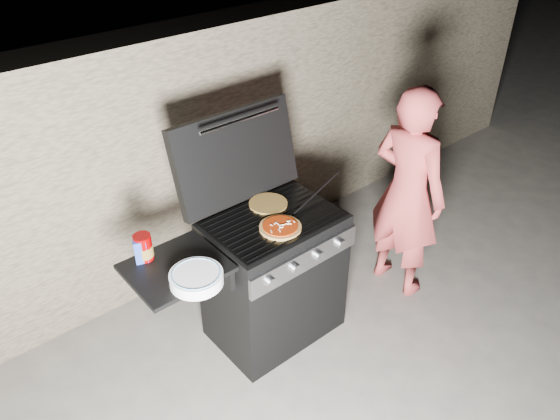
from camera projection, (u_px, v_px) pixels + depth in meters
ground at (274, 327)px, 3.74m from camera, size 50.00×50.00×0.00m
stone_wall at (181, 156)px, 3.91m from camera, size 8.00×0.35×1.80m
gas_grill at (243, 294)px, 3.35m from camera, size 1.34×0.79×0.91m
pizza_topped at (280, 227)px, 3.14m from camera, size 0.26×0.26×0.03m
pizza_plain at (268, 204)px, 3.35m from camera, size 0.24×0.24×0.01m
sauce_jar at (143, 247)px, 2.89m from camera, size 0.12×0.12×0.15m
blue_carton at (141, 252)px, 2.87m from camera, size 0.07×0.06×0.14m
plate_stack at (196, 278)px, 2.75m from camera, size 0.36×0.36×0.06m
person at (407, 193)px, 3.72m from camera, size 0.40×0.58×1.55m
tongs at (318, 191)px, 3.39m from camera, size 0.47×0.10×0.10m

